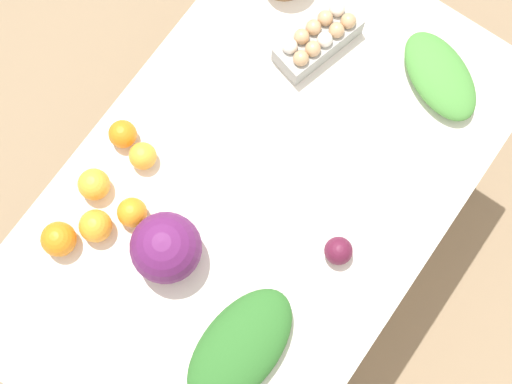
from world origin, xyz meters
TOP-DOWN VIEW (x-y plane):
  - ground_plane at (0.00, 0.00)m, footprint 8.00×8.00m
  - dining_table at (0.00, 0.00)m, footprint 1.37×0.84m
  - cabbage_purple at (-0.23, 0.08)m, footprint 0.16×0.16m
  - egg_carton at (0.40, 0.10)m, footprint 0.24×0.15m
  - greens_bunch_chard at (0.49, -0.20)m, footprint 0.24×0.29m
  - greens_bunch_dandelion at (-0.31, -0.18)m, footprint 0.32×0.19m
  - beet_root at (-0.01, -0.24)m, footprint 0.07×0.07m
  - orange_0 at (-0.21, 0.32)m, footprint 0.08×0.08m
  - orange_1 at (-0.09, 0.27)m, footprint 0.07×0.07m
  - orange_2 at (-0.36, 0.30)m, footprint 0.08×0.08m
  - orange_3 at (-0.28, 0.25)m, footprint 0.08×0.08m
  - orange_4 at (-0.07, 0.34)m, footprint 0.07×0.07m
  - orange_5 at (-0.21, 0.20)m, footprint 0.07×0.07m

SIDE VIEW (x-z plane):
  - ground_plane at x=0.00m, z-range 0.00..0.00m
  - dining_table at x=0.00m, z-range 0.26..0.96m
  - greens_bunch_chard at x=0.49m, z-range 0.70..0.76m
  - beet_root at x=-0.01m, z-range 0.70..0.77m
  - orange_1 at x=-0.09m, z-range 0.70..0.77m
  - orange_4 at x=-0.07m, z-range 0.70..0.77m
  - orange_5 at x=-0.21m, z-range 0.70..0.77m
  - orange_0 at x=-0.21m, z-range 0.70..0.78m
  - greens_bunch_dandelion at x=-0.31m, z-range 0.70..0.78m
  - orange_3 at x=-0.28m, z-range 0.70..0.78m
  - orange_2 at x=-0.36m, z-range 0.70..0.78m
  - egg_carton at x=0.40m, z-range 0.70..0.79m
  - cabbage_purple at x=-0.23m, z-range 0.70..0.86m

